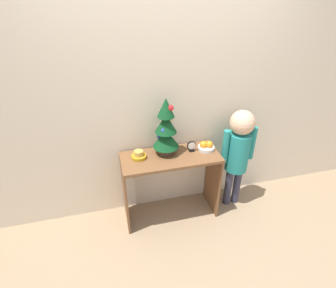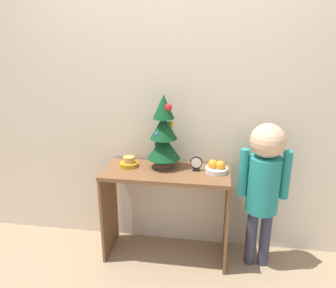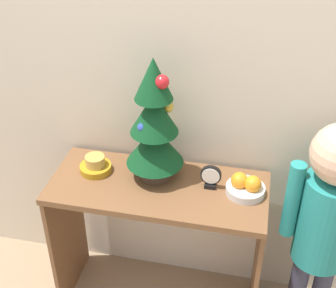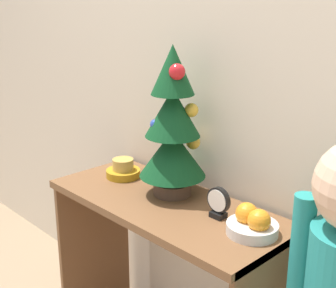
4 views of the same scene
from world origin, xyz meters
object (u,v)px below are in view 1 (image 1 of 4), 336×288
desk_clock (192,146)px  child_figure (239,148)px  fruit_bowl (206,146)px  singing_bowl (139,155)px  mini_tree (166,129)px

desk_clock → child_figure: (0.50, -0.04, -0.06)m
desk_clock → child_figure: child_figure is taller
fruit_bowl → singing_bowl: bearing=178.7°
singing_bowl → child_figure: size_ratio=0.13×
mini_tree → desk_clock: bearing=-6.7°
mini_tree → desk_clock: mini_tree is taller
singing_bowl → child_figure: child_figure is taller
mini_tree → singing_bowl: bearing=-174.9°
singing_bowl → desk_clock: desk_clock is taller
mini_tree → desk_clock: 0.34m
singing_bowl → child_figure: (1.04, -0.05, -0.04)m
mini_tree → desk_clock: size_ratio=5.15×
mini_tree → child_figure: size_ratio=0.50×
desk_clock → child_figure: bearing=-5.0°
mini_tree → child_figure: bearing=-5.6°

